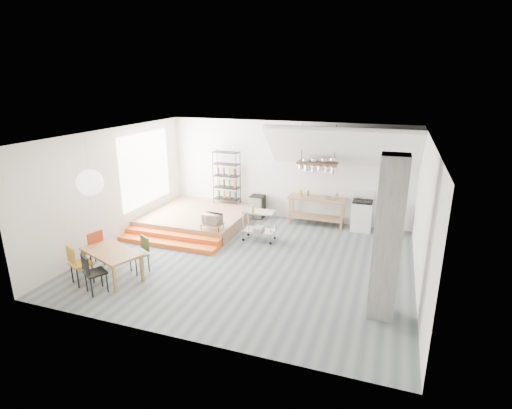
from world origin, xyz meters
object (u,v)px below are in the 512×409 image
at_px(rolling_cart, 259,221).
at_px(mini_fridge, 257,207).
at_px(stove, 362,215).
at_px(dining_table, 112,254).

xyz_separation_m(rolling_cart, mini_fridge, (-0.70, 1.87, -0.19)).
height_order(stove, rolling_cart, stove).
relative_size(dining_table, mini_fridge, 2.16).
xyz_separation_m(dining_table, mini_fridge, (1.76, 5.18, -0.23)).
bearing_deg(dining_table, stove, 66.20).
height_order(dining_table, rolling_cart, rolling_cart).
bearing_deg(rolling_cart, dining_table, -126.81).
xyz_separation_m(stove, mini_fridge, (-3.40, 0.04, -0.10)).
distance_m(dining_table, rolling_cart, 4.12).
bearing_deg(stove, mini_fridge, 179.26).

